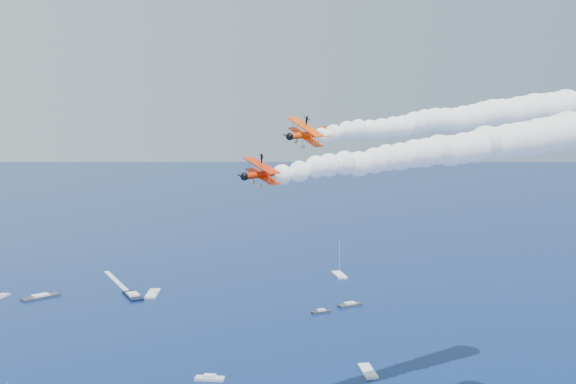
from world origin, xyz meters
TOP-DOWN VIEW (x-y plane):
  - biplane_lead at (10.16, 23.51)m, footprint 8.47×10.21m
  - biplane_trail at (-6.76, 8.19)m, footprint 7.10×8.49m
  - smoke_trail_lead at (45.66, 23.86)m, footprint 72.38×8.64m
  - smoke_trail_trail at (28.73, 7.80)m, footprint 72.39×8.82m
  - spectator_boats at (-5.13, 121.85)m, footprint 220.27×170.32m

SIDE VIEW (x-z plane):
  - spectator_boats at x=-5.13m, z-range 0.00..0.70m
  - biplane_trail at x=-6.76m, z-range 52.21..58.83m
  - smoke_trail_trail at x=28.73m, z-range 51.87..64.68m
  - biplane_lead at x=10.16m, z-range 55.97..64.58m
  - smoke_trail_lead at x=45.66m, z-range 56.62..69.43m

